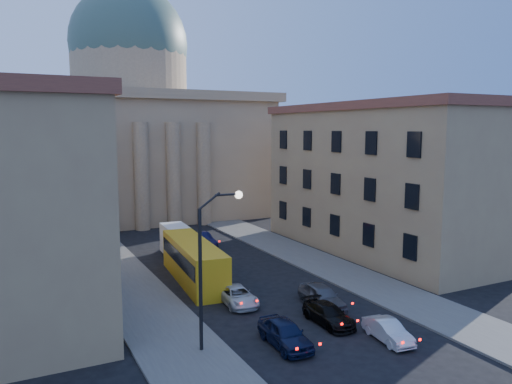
# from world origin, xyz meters

# --- Properties ---
(sidewalk_left) EXTENTS (5.00, 60.00, 0.15)m
(sidewalk_left) POSITION_xyz_m (-8.50, 18.00, 0.07)
(sidewalk_left) COLOR #54514D
(sidewalk_left) RESTS_ON ground
(sidewalk_right) EXTENTS (5.00, 60.00, 0.15)m
(sidewalk_right) POSITION_xyz_m (8.50, 18.00, 0.07)
(sidewalk_right) COLOR #54514D
(sidewalk_right) RESTS_ON ground
(church) EXTENTS (68.02, 28.76, 36.60)m
(church) POSITION_xyz_m (0.00, 55.47, 11.88)
(church) COLOR #8A7155
(church) RESTS_ON ground
(building_left) EXTENTS (11.60, 26.60, 14.70)m
(building_left) POSITION_xyz_m (-17.00, 22.00, 7.42)
(building_left) COLOR #99825A
(building_left) RESTS_ON ground
(building_right) EXTENTS (11.60, 26.60, 14.70)m
(building_right) POSITION_xyz_m (17.00, 22.00, 7.42)
(building_right) COLOR #99825A
(building_right) RESTS_ON ground
(street_lamp) EXTENTS (2.62, 0.44, 8.83)m
(street_lamp) POSITION_xyz_m (-6.97, 8.00, 5.29)
(street_lamp) COLOR black
(street_lamp) RESTS_ON ground
(car_left_near) EXTENTS (1.95, 4.47, 1.50)m
(car_left_near) POSITION_xyz_m (-3.01, 6.60, 0.75)
(car_left_near) COLOR black
(car_left_near) RESTS_ON ground
(car_right_near) EXTENTS (1.71, 3.82, 1.22)m
(car_right_near) POSITION_xyz_m (2.65, 4.51, 0.61)
(car_right_near) COLOR #B6BABE
(car_right_near) RESTS_ON ground
(car_left_mid) EXTENTS (2.25, 4.49, 1.22)m
(car_left_mid) POSITION_xyz_m (-2.60, 13.94, 0.61)
(car_left_mid) COLOR silver
(car_left_mid) RESTS_ON ground
(car_right_mid) EXTENTS (1.76, 4.31, 1.25)m
(car_right_mid) POSITION_xyz_m (1.05, 8.16, 0.62)
(car_right_mid) COLOR black
(car_right_mid) RESTS_ON ground
(car_right_far) EXTENTS (2.32, 4.77, 1.57)m
(car_right_far) POSITION_xyz_m (2.35, 10.79, 0.78)
(car_right_far) COLOR #4D4E53
(car_right_far) RESTS_ON ground
(car_right_distant) EXTENTS (1.90, 4.75, 1.54)m
(car_right_distant) POSITION_xyz_m (1.18, 30.96, 0.77)
(car_right_distant) COLOR black
(car_right_distant) RESTS_ON ground
(city_bus) EXTENTS (3.56, 11.55, 3.20)m
(city_bus) POSITION_xyz_m (-3.50, 20.38, 1.72)
(city_bus) COLOR gold
(city_bus) RESTS_ON ground
(box_truck) EXTENTS (2.45, 5.55, 2.98)m
(box_truck) POSITION_xyz_m (-2.35, 28.19, 1.41)
(box_truck) COLOR silver
(box_truck) RESTS_ON ground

